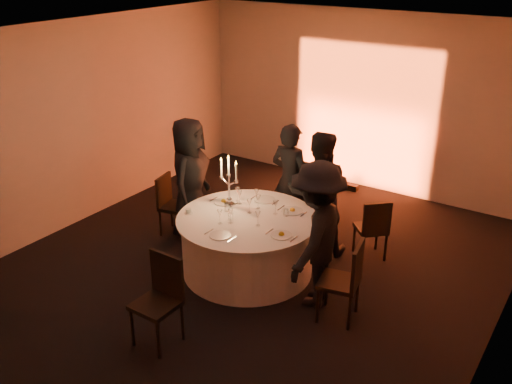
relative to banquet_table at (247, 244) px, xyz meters
The scene contains 35 objects.
floor 0.38m from the banquet_table, ahead, with size 7.00×7.00×0.00m, color black.
ceiling 2.62m from the banquet_table, ahead, with size 7.00×7.00×0.00m, color silver.
wall_back 3.67m from the banquet_table, 90.00° to the left, with size 7.00×7.00×0.00m, color #B9B3AC.
wall_left 3.20m from the banquet_table, behind, with size 7.00×7.00×0.00m, color #B9B3AC.
wall_right 3.20m from the banquet_table, ahead, with size 7.00×7.00×0.00m, color #B9B3AC.
uplighter_fixture 3.22m from the banquet_table, 90.00° to the left, with size 0.25×0.12×0.10m, color black.
banquet_table is the anchor object (origin of this frame).
chair_left 1.58m from the banquet_table, 169.68° to the left, with size 0.46×0.46×0.89m.
chair_back_left 1.59m from the banquet_table, 89.35° to the left, with size 0.47×0.47×1.07m.
chair_back_right 1.70m from the banquet_table, 43.84° to the left, with size 0.54×0.54×0.87m.
chair_right 1.54m from the banquet_table, ahead, with size 0.50×0.50×0.97m.
chair_front 1.67m from the banquet_table, 88.98° to the right, with size 0.44×0.44×0.99m.
guest_left 1.42m from the banquet_table, 162.20° to the left, with size 0.86×0.56×1.77m, color black.
guest_back_left 1.28m from the banquet_table, 93.57° to the left, with size 0.62×0.40×1.69m, color black.
guest_back_right 1.19m from the banquet_table, 63.39° to the left, with size 0.84×0.66×1.73m, color black.
guest_right 1.17m from the banquet_table, ahead, with size 1.14×0.66×1.77m, color black.
plate_left 0.69m from the banquet_table, 158.62° to the left, with size 0.36×0.27×0.08m.
plate_back_left 0.70m from the banquet_table, 100.32° to the left, with size 0.35×0.29×0.01m.
plate_back_right 0.73m from the banquet_table, 50.73° to the left, with size 0.35×0.28×0.08m.
plate_right 0.75m from the banquet_table, 16.25° to the right, with size 0.36×0.26×0.08m.
plate_front 0.70m from the banquet_table, 89.23° to the right, with size 0.36×0.26×0.01m.
coffee_cup 0.87m from the banquet_table, 155.96° to the right, with size 0.11×0.11×0.07m.
candelabra 0.77m from the banquet_table, 156.24° to the left, with size 0.30×0.14×0.70m.
wine_glass_a 0.70m from the banquet_table, 108.98° to the left, with size 0.07×0.07×0.19m.
wine_glass_b 0.64m from the banquet_table, 48.77° to the left, with size 0.07×0.07×0.19m.
wine_glass_c 0.60m from the banquet_table, 96.28° to the left, with size 0.07×0.07×0.19m.
wine_glass_d 0.58m from the banquet_table, 108.83° to the right, with size 0.07×0.07×0.19m.
wine_glass_e 0.64m from the banquet_table, 119.53° to the right, with size 0.07×0.07×0.19m.
wine_glass_f 0.74m from the banquet_table, 137.99° to the left, with size 0.07×0.07×0.19m.
wine_glass_g 0.54m from the banquet_table, 113.11° to the left, with size 0.07×0.07×0.19m.
wine_glass_h 0.67m from the banquet_table, 137.85° to the left, with size 0.07×0.07×0.19m.
wine_glass_i 0.58m from the banquet_table, 25.59° to the right, with size 0.07×0.07×0.19m.
tumbler_a 0.66m from the banquet_table, 39.90° to the left, with size 0.07×0.07×0.09m, color white.
tumbler_b 0.54m from the banquet_table, behind, with size 0.07×0.07×0.09m, color white.
tumbler_c 0.48m from the banquet_table, 129.16° to the right, with size 0.07×0.07×0.09m, color white.
Camera 1 is at (3.65, -5.32, 3.95)m, focal length 40.00 mm.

